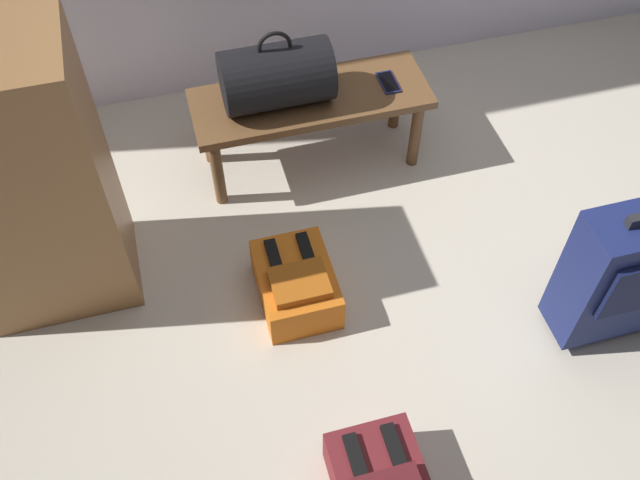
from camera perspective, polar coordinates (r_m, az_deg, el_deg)
ground_plane at (r=2.81m, az=11.23°, el=-5.11°), size 6.60×6.60×0.00m
bench at (r=3.03m, az=-0.75°, el=10.79°), size 1.00×0.36×0.38m
duffel_bag_black at (r=2.88m, az=-3.55°, el=13.14°), size 0.44×0.26×0.34m
cell_phone at (r=3.06m, az=5.56°, el=12.60°), size 0.07×0.14×0.01m
suitcase_upright_navy at (r=2.66m, az=23.99°, el=-2.30°), size 0.47×0.22×0.65m
backpack_orange at (r=2.70m, az=-1.95°, el=-3.56°), size 0.28×0.38×0.21m
side_cabinet at (r=2.61m, az=-22.89°, el=4.28°), size 0.56×0.44×1.10m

